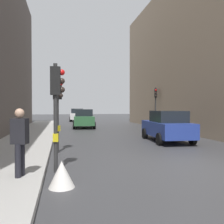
# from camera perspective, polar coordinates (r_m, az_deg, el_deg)

# --- Properties ---
(ground_plane) EXTENTS (120.00, 120.00, 0.00)m
(ground_plane) POSITION_cam_1_polar(r_m,az_deg,el_deg) (8.64, 17.86, -12.02)
(ground_plane) COLOR #38383A
(sidewalk_kerb) EXTENTS (2.93, 40.00, 0.16)m
(sidewalk_kerb) POSITION_cam_1_polar(r_m,az_deg,el_deg) (13.58, -20.10, -6.88)
(sidewalk_kerb) COLOR #A8A5A0
(sidewalk_kerb) RESTS_ON ground
(traffic_light_mid_street) EXTENTS (0.32, 0.45, 3.80)m
(traffic_light_mid_street) POSITION_cam_1_polar(r_m,az_deg,el_deg) (22.68, 10.30, 2.80)
(traffic_light_mid_street) COLOR #2D2D2D
(traffic_light_mid_street) RESTS_ON ground
(traffic_light_near_left) EXTENTS (0.43, 0.25, 3.27)m
(traffic_light_near_left) POSITION_cam_1_polar(r_m,az_deg,el_deg) (7.41, -13.05, 3.39)
(traffic_light_near_left) COLOR #2D2D2D
(traffic_light_near_left) RESTS_ON ground
(traffic_light_near_right) EXTENTS (0.43, 0.39, 3.24)m
(traffic_light_near_right) POSITION_cam_1_polar(r_m,az_deg,el_deg) (10.58, -12.71, 2.60)
(traffic_light_near_right) COLOR #2D2D2D
(traffic_light_near_right) RESTS_ON ground
(car_green_estate) EXTENTS (2.23, 4.30, 1.76)m
(car_green_estate) POSITION_cam_1_polar(r_m,az_deg,el_deg) (23.05, -6.70, -1.55)
(car_green_estate) COLOR #2D6038
(car_green_estate) RESTS_ON ground
(car_white_compact) EXTENTS (2.23, 4.31, 1.76)m
(car_white_compact) POSITION_cam_1_polar(r_m,az_deg,el_deg) (34.15, -8.27, -0.68)
(car_white_compact) COLOR silver
(car_white_compact) RESTS_ON ground
(car_blue_van) EXTENTS (2.22, 4.30, 1.76)m
(car_blue_van) POSITION_cam_1_polar(r_m,az_deg,el_deg) (14.10, 12.92, -3.29)
(car_blue_van) COLOR navy
(car_blue_van) RESTS_ON ground
(pedestrian_in_dark_coat) EXTENTS (0.46, 0.37, 1.77)m
(pedestrian_in_dark_coat) POSITION_cam_1_polar(r_m,az_deg,el_deg) (6.71, -21.01, -6.04)
(pedestrian_in_dark_coat) COLOR black
(pedestrian_in_dark_coat) RESTS_ON sidewalk_kerb
(warning_sign_triangle) EXTENTS (0.64, 0.64, 0.65)m
(warning_sign_triangle) POSITION_cam_1_polar(r_m,az_deg,el_deg) (6.18, -11.84, -14.23)
(warning_sign_triangle) COLOR silver
(warning_sign_triangle) RESTS_ON ground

